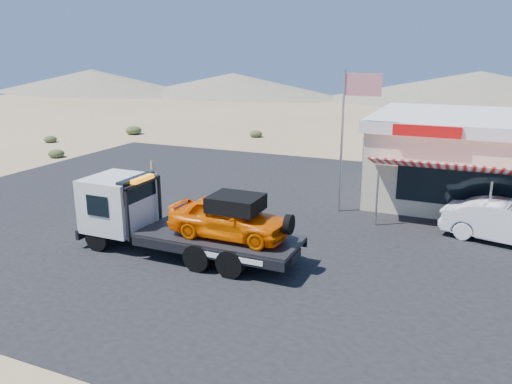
# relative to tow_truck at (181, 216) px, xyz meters

# --- Properties ---
(ground) EXTENTS (120.00, 120.00, 0.00)m
(ground) POSITION_rel_tow_truck_xyz_m (-1.01, 2.29, -1.38)
(ground) COLOR #927753
(ground) RESTS_ON ground
(asphalt_lot) EXTENTS (32.00, 24.00, 0.02)m
(asphalt_lot) POSITION_rel_tow_truck_xyz_m (0.99, 5.29, -1.37)
(asphalt_lot) COLOR black
(asphalt_lot) RESTS_ON ground
(tow_truck) EXTENTS (7.67, 2.27, 2.56)m
(tow_truck) POSITION_rel_tow_truck_xyz_m (0.00, 0.00, 0.00)
(tow_truck) COLOR black
(tow_truck) RESTS_ON asphalt_lot
(white_sedan) EXTENTS (4.70, 2.48, 1.47)m
(white_sedan) POSITION_rel_tow_truck_xyz_m (10.18, 5.59, -0.63)
(white_sedan) COLOR silver
(white_sedan) RESTS_ON asphalt_lot
(jerky_store) EXTENTS (10.40, 9.97, 3.90)m
(jerky_store) POSITION_rel_tow_truck_xyz_m (9.49, 11.26, 0.61)
(jerky_store) COLOR beige
(jerky_store) RESTS_ON asphalt_lot
(flagpole) EXTENTS (1.55, 0.10, 6.00)m
(flagpole) POSITION_rel_tow_truck_xyz_m (3.93, 6.79, 2.38)
(flagpole) COLOR #99999E
(flagpole) RESTS_ON asphalt_lot
(desert_scrub) EXTENTS (25.49, 31.71, 0.73)m
(desert_scrub) POSITION_rel_tow_truck_xyz_m (-16.43, 11.57, -1.08)
(desert_scrub) COLOR #2F3B1F
(desert_scrub) RESTS_ON ground
(distant_hills) EXTENTS (126.00, 48.00, 4.20)m
(distant_hills) POSITION_rel_tow_truck_xyz_m (-10.78, 57.43, 0.50)
(distant_hills) COLOR #726B59
(distant_hills) RESTS_ON ground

